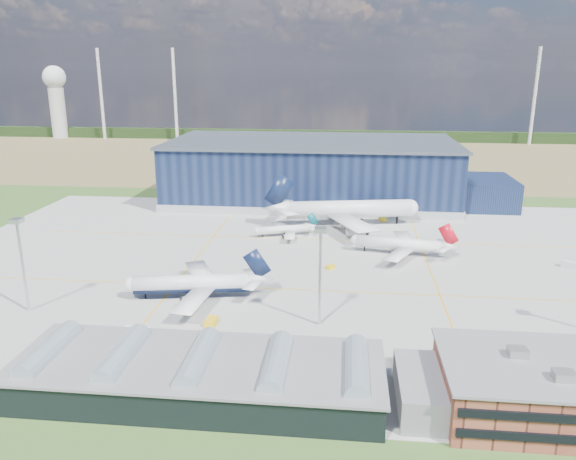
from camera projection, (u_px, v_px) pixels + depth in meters
The scene contains 21 objects.
ground at pixel (289, 276), 157.65m from camera, with size 600.00×600.00×0.00m, color #325720.
apron at pixel (293, 264), 167.19m from camera, with size 220.00×160.00×0.08m.
farmland at pixel (324, 156), 367.58m from camera, with size 600.00×220.00×0.01m, color olive.
treeline at pixel (329, 135), 442.80m from camera, with size 600.00×8.00×8.00m, color black.
horizon_dressing at pixel (90, 95), 448.43m from camera, with size 440.20×18.00×70.00m.
hangar at pixel (318, 173), 244.57m from camera, with size 145.00×62.00×26.10m.
glass_concourse at pixel (218, 375), 100.02m from camera, with size 78.00×23.00×8.60m.
light_mast_west at pixel (20, 250), 130.80m from camera, with size 2.60×2.60×23.00m.
light_mast_center at pixel (320, 261), 123.67m from camera, with size 2.60×2.60×23.00m.
airliner_navy at pixel (191, 275), 141.12m from camera, with size 37.78×36.95×12.32m, color white, non-canonical shape.
airliner_red at pixel (399, 238), 173.86m from camera, with size 33.65×32.92×10.97m, color white, non-canonical shape.
airliner_widebody at pixel (349, 200), 205.02m from camera, with size 58.42×57.15×19.05m, color white, non-canonical shape.
airliner_regional at pixel (284, 225), 193.38m from camera, with size 23.39×22.88×7.63m, color white, non-canonical shape.
gse_tug_a at pixel (211, 322), 127.52m from camera, with size 2.33×3.81×1.59m, color yellow.
gse_tug_b at pixel (330, 267), 162.69m from camera, with size 1.80×2.70×1.17m, color yellow.
gse_van_a at pixel (137, 334), 120.76m from camera, with size 2.59×5.93×2.59m, color silver.
gse_van_b at pixel (570, 265), 163.29m from camera, with size 2.02×4.40×2.02m, color silver.
gse_tug_c at pixel (382, 219), 213.42m from camera, with size 2.25×3.61×1.58m, color yellow.
gse_cart_b at pixel (319, 229), 200.25m from camera, with size 2.12×3.17×1.37m, color silver.
car_a at pixel (254, 358), 111.88m from camera, with size 1.58×3.92×1.34m, color #99999E.
car_b at pixel (527, 373), 106.54m from camera, with size 1.30×3.73×1.23m, color #99999E.
Camera 1 is at (15.33, -146.87, 56.69)m, focal length 35.00 mm.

